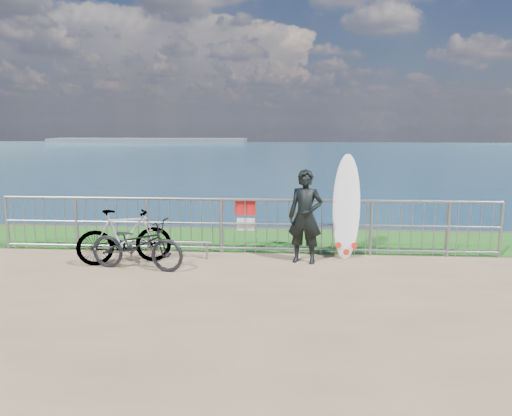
# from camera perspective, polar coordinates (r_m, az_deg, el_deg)

# --- Properties ---
(grass_strip) EXTENTS (120.00, 120.00, 0.00)m
(grass_strip) POSITION_cam_1_polar(r_m,az_deg,el_deg) (11.25, -0.69, -3.64)
(grass_strip) COLOR #1B5918
(grass_strip) RESTS_ON ground
(seascape) EXTENTS (260.00, 260.00, 5.00)m
(seascape) POSITION_cam_1_polar(r_m,az_deg,el_deg) (162.10, -12.11, 7.34)
(seascape) COLOR brown
(seascape) RESTS_ON ground
(railing) EXTENTS (10.06, 0.10, 1.13)m
(railing) POSITION_cam_1_polar(r_m,az_deg,el_deg) (10.06, -1.10, -1.95)
(railing) COLOR gray
(railing) RESTS_ON ground
(surfer) EXTENTS (0.72, 0.56, 1.77)m
(surfer) POSITION_cam_1_polar(r_m,az_deg,el_deg) (9.37, 5.66, -0.99)
(surfer) COLOR black
(surfer) RESTS_ON ground
(surfboard) EXTENTS (0.58, 0.53, 2.03)m
(surfboard) POSITION_cam_1_polar(r_m,az_deg,el_deg) (9.85, 10.28, -0.25)
(surfboard) COLOR white
(surfboard) RESTS_ON ground
(bicycle_near) EXTENTS (1.85, 0.91, 0.93)m
(bicycle_near) POSITION_cam_1_polar(r_m,az_deg,el_deg) (9.22, -13.46, -4.06)
(bicycle_near) COLOR black
(bicycle_near) RESTS_ON ground
(bicycle_far) EXTENTS (1.79, 1.05, 1.04)m
(bicycle_far) POSITION_cam_1_polar(r_m,az_deg,el_deg) (9.64, -14.81, -3.17)
(bicycle_far) COLOR black
(bicycle_far) RESTS_ON ground
(bike_rack) EXTENTS (1.70, 0.05, 0.35)m
(bike_rack) POSITION_cam_1_polar(r_m,az_deg,el_deg) (9.86, -9.96, -4.05)
(bike_rack) COLOR gray
(bike_rack) RESTS_ON ground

